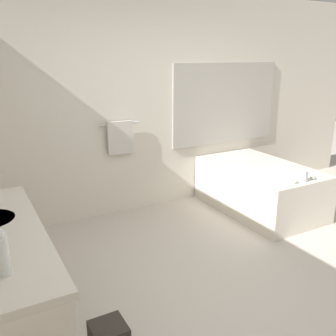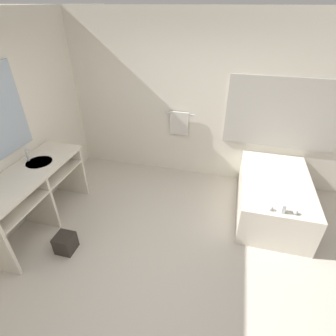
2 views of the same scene
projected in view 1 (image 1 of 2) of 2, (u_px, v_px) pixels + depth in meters
ground_plane at (254, 296)px, 3.15m from camera, size 16.00×16.00×0.00m
wall_back_with_blinds at (143, 105)px, 4.64m from camera, size 7.40×0.13×2.70m
bathtub at (260, 185)px, 4.83m from camera, size 0.96×1.57×0.71m
water_bottle_1 at (3, 254)px, 1.82m from camera, size 0.06×0.06×0.24m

